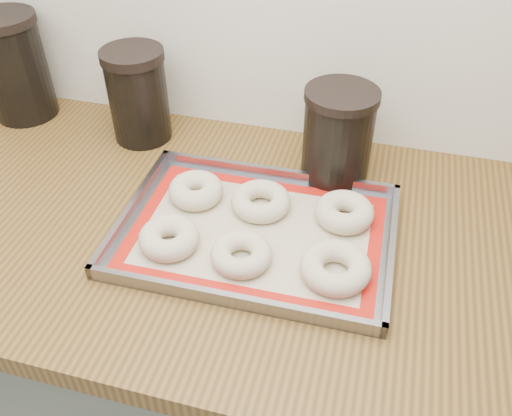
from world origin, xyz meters
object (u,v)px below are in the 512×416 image
(canister_right, at_px, (338,135))
(bagel_back_mid, at_px, (261,201))
(canister_mid, at_px, (138,95))
(bagel_back_left, at_px, (196,190))
(bagel_front_mid, at_px, (241,254))
(baking_tray, at_px, (256,232))
(bagel_front_left, at_px, (169,238))
(canister_left, at_px, (14,67))
(bagel_back_right, at_px, (344,212))
(bagel_front_right, at_px, (336,268))

(canister_right, bearing_deg, bagel_back_mid, -127.72)
(canister_mid, bearing_deg, bagel_back_left, -43.99)
(bagel_front_mid, xyz_separation_m, canister_right, (0.11, 0.28, 0.07))
(baking_tray, height_order, bagel_front_left, bagel_front_left)
(canister_left, distance_m, canister_mid, 0.29)
(bagel_back_mid, bearing_deg, baking_tray, -82.76)
(baking_tray, distance_m, bagel_front_mid, 0.07)
(bagel_front_left, xyz_separation_m, bagel_back_right, (0.27, 0.14, 0.00))
(canister_left, bearing_deg, bagel_front_mid, -28.67)
(bagel_front_mid, bearing_deg, bagel_back_mid, 91.26)
(baking_tray, bearing_deg, bagel_front_left, -152.11)
(bagel_front_right, xyz_separation_m, bagel_back_left, (-0.27, 0.12, 0.00))
(bagel_front_right, relative_size, bagel_back_left, 1.12)
(baking_tray, bearing_deg, bagel_front_mid, -94.08)
(bagel_back_right, bearing_deg, canister_mid, 159.70)
(bagel_front_left, relative_size, canister_mid, 0.52)
(bagel_front_mid, height_order, canister_right, canister_right)
(bagel_back_mid, height_order, canister_right, canister_right)
(bagel_back_right, height_order, canister_right, canister_right)
(canister_right, bearing_deg, bagel_front_left, -130.11)
(bagel_front_left, xyz_separation_m, bagel_front_right, (0.27, 0.01, -0.00))
(bagel_front_mid, xyz_separation_m, bagel_back_left, (-0.12, 0.13, 0.00))
(bagel_front_mid, height_order, canister_left, canister_left)
(baking_tray, height_order, bagel_front_mid, bagel_front_mid)
(canister_left, bearing_deg, canister_right, -4.18)
(bagel_back_mid, distance_m, canister_mid, 0.36)
(bagel_back_left, bearing_deg, bagel_front_left, -89.91)
(bagel_back_mid, bearing_deg, bagel_back_right, 2.72)
(canister_left, bearing_deg, bagel_back_mid, -17.90)
(canister_left, relative_size, canister_right, 1.25)
(baking_tray, distance_m, canister_mid, 0.40)
(bagel_front_right, xyz_separation_m, bagel_back_right, (-0.01, 0.13, 0.00))
(bagel_back_right, bearing_deg, baking_tray, -153.09)
(bagel_front_left, relative_size, bagel_back_left, 1.01)
(bagel_front_mid, height_order, bagel_back_left, bagel_back_left)
(bagel_front_right, xyz_separation_m, canister_left, (-0.75, 0.32, 0.09))
(bagel_front_left, distance_m, canister_mid, 0.36)
(canister_right, bearing_deg, bagel_front_right, -80.86)
(bagel_front_right, bearing_deg, canister_mid, 146.62)
(canister_mid, height_order, canister_right, canister_mid)
(bagel_front_mid, bearing_deg, bagel_front_left, 178.45)
(bagel_front_left, height_order, bagel_front_mid, bagel_front_left)
(bagel_back_right, height_order, canister_mid, canister_mid)
(bagel_back_left, xyz_separation_m, bagel_back_mid, (0.12, 0.00, -0.00))
(bagel_back_left, distance_m, bagel_back_right, 0.27)
(bagel_front_mid, bearing_deg, bagel_back_right, 44.60)
(baking_tray, xyz_separation_m, canister_left, (-0.61, 0.26, 0.11))
(bagel_back_mid, height_order, canister_mid, canister_mid)
(baking_tray, distance_m, bagel_front_left, 0.15)
(bagel_back_right, bearing_deg, bagel_front_mid, -135.40)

